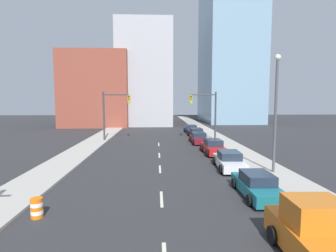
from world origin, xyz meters
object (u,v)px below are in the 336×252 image
traffic_signal_right (209,110)px  sedan_blue (191,129)px  sedan_black (196,133)px  sedan_red (213,147)px  traffic_signal_left (111,110)px  sedan_teal (257,185)px  street_lamp (276,106)px  pickup_truck_orange (325,244)px  sedan_maroon (199,138)px  sedan_white (229,161)px  traffic_barrel (37,208)px

traffic_signal_right → sedan_blue: (-1.21, 8.70, -3.65)m
sedan_black → sedan_red: bearing=-93.5°
traffic_signal_left → sedan_teal: (11.97, -21.18, -3.65)m
traffic_signal_left → street_lamp: bearing=-48.1°
pickup_truck_orange → sedan_maroon: pickup_truck_orange is taller
traffic_signal_right → sedan_maroon: traffic_signal_right is taller
street_lamp → sedan_red: 9.29m
street_lamp → sedan_black: street_lamp is taller
traffic_signal_left → sedan_black: size_ratio=1.38×
street_lamp → sedan_white: bearing=151.7°
street_lamp → sedan_blue: size_ratio=2.06×
street_lamp → sedan_white: street_lamp is taller
pickup_truck_orange → sedan_red: size_ratio=1.14×
pickup_truck_orange → sedan_red: (0.37, 18.71, -0.16)m
traffic_barrel → sedan_maroon: (11.16, 21.34, 0.16)m
pickup_truck_orange → sedan_white: 12.67m
traffic_barrel → sedan_maroon: bearing=62.4°
traffic_signal_left → pickup_truck_orange: 30.31m
traffic_signal_left → sedan_teal: traffic_signal_left is taller
sedan_red → sedan_maroon: sedan_red is taller
pickup_truck_orange → sedan_blue: (0.43, 36.46, -0.22)m
traffic_barrel → pickup_truck_orange: 11.97m
sedan_white → street_lamp: bearing=-25.5°
traffic_barrel → sedan_black: 29.28m
pickup_truck_orange → sedan_teal: pickup_truck_orange is taller
sedan_red → sedan_black: 12.40m
sedan_maroon → traffic_signal_right: bearing=52.1°
traffic_barrel → pickup_truck_orange: (11.19, -4.25, 0.38)m
sedan_teal → sedan_white: (0.07, 6.09, 0.03)m
traffic_signal_left → pickup_truck_orange: bearing=-67.2°
traffic_signal_left → pickup_truck_orange: (11.68, -27.75, -3.42)m
sedan_maroon → sedan_red: bearing=-87.1°
traffic_signal_left → sedan_white: size_ratio=1.42×
sedan_maroon → pickup_truck_orange: bearing=-90.3°
traffic_barrel → sedan_red: 18.51m
traffic_signal_left → sedan_blue: (12.11, 8.70, -3.65)m
sedan_teal → traffic_barrel: bearing=-167.9°
traffic_barrel → sedan_white: sedan_white is taller
traffic_barrel → sedan_red: bearing=51.4°
sedan_blue → sedan_black: bearing=-92.5°
sedan_white → sedan_red: size_ratio=1.01×
traffic_signal_left → sedan_maroon: traffic_signal_left is taller
pickup_truck_orange → street_lamp: bearing=75.1°
traffic_signal_left → street_lamp: size_ratio=0.76×
sedan_white → sedan_red: 6.05m
street_lamp → sedan_teal: size_ratio=1.92×
pickup_truck_orange → sedan_blue: 36.46m
traffic_barrel → sedan_teal: size_ratio=0.21×
street_lamp → sedan_blue: street_lamp is taller
street_lamp → sedan_maroon: 15.55m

